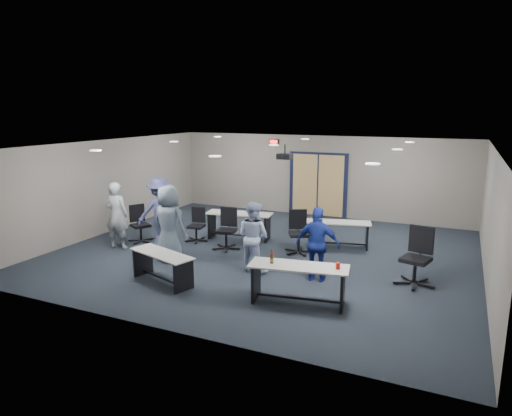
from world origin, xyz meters
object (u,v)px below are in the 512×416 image
at_px(person_plaid, 169,224).
at_px(person_back, 161,212).
at_px(table_back_left, 239,221).
at_px(chair_back_c, 299,232).
at_px(person_lightblue, 253,236).
at_px(chair_loose_right, 416,257).
at_px(table_back_right, 338,230).
at_px(person_gray, 117,215).
at_px(table_front_left, 162,262).
at_px(chair_loose_left, 140,224).
at_px(chair_back_b, 226,229).
at_px(chair_back_a, 196,225).
at_px(person_navy, 318,244).
at_px(table_front_right, 298,277).

bearing_deg(person_plaid, person_back, -43.22).
relative_size(table_back_left, chair_back_c, 1.76).
bearing_deg(table_back_left, person_lightblue, -65.91).
relative_size(chair_back_c, chair_loose_right, 0.90).
bearing_deg(table_back_right, person_gray, -168.70).
height_order(table_front_left, table_back_left, table_back_left).
xyz_separation_m(chair_back_c, chair_loose_left, (-4.24, -0.84, -0.03)).
relative_size(chair_back_b, person_lightblue, 0.67).
distance_m(table_back_left, person_gray, 3.27).
bearing_deg(chair_loose_right, person_lightblue, -155.99).
xyz_separation_m(chair_loose_left, person_plaid, (1.64, -0.99, 0.41)).
xyz_separation_m(chair_back_a, person_lightblue, (2.38, -1.45, 0.33)).
relative_size(chair_loose_right, person_navy, 0.76).
bearing_deg(table_back_left, table_back_right, -1.16).
xyz_separation_m(table_front_left, person_gray, (-2.49, 1.52, 0.44)).
bearing_deg(table_back_right, table_back_left, 174.00).
bearing_deg(table_front_left, person_plaid, 136.50).
xyz_separation_m(chair_back_b, chair_loose_right, (4.69, -0.58, 0.07)).
bearing_deg(chair_back_c, chair_loose_left, 164.22).
bearing_deg(person_back, chair_loose_left, -40.55).
relative_size(chair_back_a, chair_loose_right, 0.76).
relative_size(person_navy, person_back, 0.87).
bearing_deg(person_gray, table_back_right, -165.00).
distance_m(table_back_left, person_plaid, 2.51).
distance_m(chair_back_a, person_navy, 4.14).
xyz_separation_m(table_front_left, person_back, (-1.60, 2.19, 0.48)).
xyz_separation_m(table_front_right, table_back_left, (-2.93, 3.44, -0.01)).
xyz_separation_m(chair_loose_right, person_plaid, (-5.49, -0.78, 0.31)).
relative_size(chair_back_c, person_back, 0.59).
xyz_separation_m(table_front_left, person_plaid, (-0.67, 1.23, 0.48)).
xyz_separation_m(table_back_left, person_lightblue, (1.43, -2.17, 0.29)).
distance_m(table_front_left, person_navy, 3.27).
relative_size(chair_back_a, person_gray, 0.53).
bearing_deg(chair_back_b, table_front_left, -101.64).
bearing_deg(person_lightblue, table_front_right, 155.93).
relative_size(table_front_left, person_back, 0.91).
distance_m(table_back_left, chair_loose_left, 2.69).
relative_size(table_front_right, chair_back_a, 2.07).
relative_size(person_gray, person_navy, 1.10).
xyz_separation_m(table_front_left, chair_loose_left, (-2.30, 2.22, 0.07)).
height_order(chair_back_a, person_lightblue, person_lightblue).
distance_m(chair_loose_left, chair_loose_right, 7.13).
bearing_deg(person_gray, person_navy, 168.68).
distance_m(chair_back_b, chair_loose_right, 4.73).
height_order(table_front_left, chair_back_c, chair_back_c).
bearing_deg(chair_loose_right, chair_back_b, -172.58).
bearing_deg(person_navy, person_gray, -4.15).
xyz_separation_m(chair_back_a, person_plaid, (0.29, -1.66, 0.45)).
bearing_deg(person_navy, chair_back_b, -25.71).
xyz_separation_m(chair_loose_right, person_back, (-6.42, 0.18, 0.31)).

